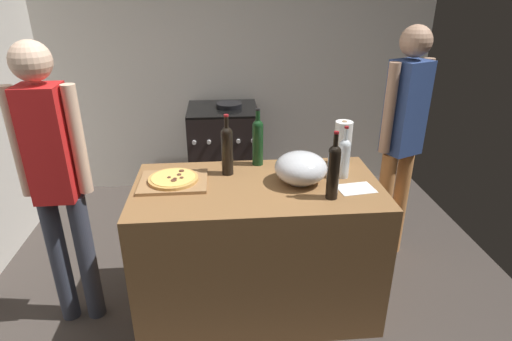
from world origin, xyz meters
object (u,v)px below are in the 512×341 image
object	(u,v)px
pizza	(173,179)
stove	(224,154)
wine_bottle_green	(258,140)
person_in_red	(402,132)
wine_bottle_clear	(333,169)
wine_bottle_dark	(344,156)
person_in_stripes	(55,174)
wine_bottle_amber	(227,148)
mixing_bowl	(301,168)
paper_towel_roll	(343,144)

from	to	relation	value
pizza	stove	distance (m)	1.58
wine_bottle_green	person_in_red	distance (m)	1.06
wine_bottle_clear	wine_bottle_green	bearing A→B (deg)	125.65
wine_bottle_dark	wine_bottle_green	xyz separation A→B (m)	(-0.50, 0.24, 0.03)
wine_bottle_clear	pizza	bearing A→B (deg)	163.65
wine_bottle_green	person_in_stripes	bearing A→B (deg)	-163.88
stove	wine_bottle_amber	bearing A→B (deg)	-89.38
mixing_bowl	stove	world-z (taller)	mixing_bowl
wine_bottle_amber	wine_bottle_green	xyz separation A→B (m)	(0.20, 0.14, -0.00)
person_in_red	stove	bearing A→B (deg)	139.91
mixing_bowl	paper_towel_roll	xyz separation A→B (m)	(0.32, 0.25, 0.05)
paper_towel_roll	wine_bottle_amber	world-z (taller)	wine_bottle_amber
paper_towel_roll	wine_bottle_dark	bearing A→B (deg)	-102.80
person_in_red	wine_bottle_dark	bearing A→B (deg)	-142.49
stove	person_in_red	size ratio (longest dim) A/B	0.56
paper_towel_roll	wine_bottle_clear	size ratio (longest dim) A/B	0.77
mixing_bowl	person_in_stripes	bearing A→B (deg)	-178.59
wine_bottle_clear	person_in_red	xyz separation A→B (m)	(0.68, 0.68, -0.04)
wine_bottle_amber	person_in_stripes	size ratio (longest dim) A/B	0.22
pizza	wine_bottle_amber	distance (m)	0.37
wine_bottle_green	stove	world-z (taller)	wine_bottle_green
pizza	wine_bottle_clear	distance (m)	0.94
stove	wine_bottle_green	bearing A→B (deg)	-80.05
paper_towel_roll	wine_bottle_clear	world-z (taller)	wine_bottle_clear
mixing_bowl	wine_bottle_amber	distance (m)	0.47
pizza	person_in_stripes	distance (m)	0.65
pizza	wine_bottle_green	bearing A→B (deg)	25.22
pizza	wine_bottle_clear	size ratio (longest dim) A/B	0.76
wine_bottle_clear	person_in_stripes	world-z (taller)	person_in_stripes
paper_towel_roll	wine_bottle_green	distance (m)	0.55
person_in_stripes	paper_towel_roll	bearing A→B (deg)	9.39
wine_bottle_clear	wine_bottle_green	size ratio (longest dim) A/B	1.03
wine_bottle_green	mixing_bowl	bearing A→B (deg)	-52.79
wine_bottle_clear	person_in_stripes	xyz separation A→B (m)	(-1.53, 0.18, -0.05)
wine_bottle_amber	stove	size ratio (longest dim) A/B	0.40
pizza	wine_bottle_clear	bearing A→B (deg)	-16.35
mixing_bowl	wine_bottle_dark	distance (m)	0.28
paper_towel_roll	wine_bottle_clear	bearing A→B (deg)	-111.53
wine_bottle_dark	wine_bottle_clear	distance (m)	0.30
wine_bottle_dark	wine_bottle_clear	size ratio (longest dim) A/B	0.84
wine_bottle_amber	person_in_red	bearing A→B (deg)	13.92
person_in_stripes	pizza	bearing A→B (deg)	7.85
mixing_bowl	person_in_red	distance (m)	0.94
pizza	person_in_red	xyz separation A→B (m)	(1.57, 0.42, 0.11)
stove	pizza	bearing A→B (deg)	-101.92
wine_bottle_green	stove	size ratio (longest dim) A/B	0.39
mixing_bowl	stove	size ratio (longest dim) A/B	0.32
wine_bottle_clear	wine_bottle_amber	xyz separation A→B (m)	(-0.57, 0.37, -0.00)
wine_bottle_amber	wine_bottle_green	distance (m)	0.24
mixing_bowl	person_in_stripes	distance (m)	1.40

